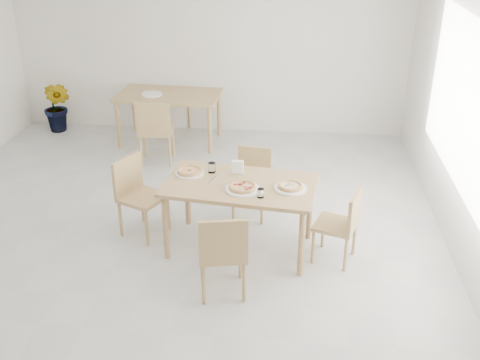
# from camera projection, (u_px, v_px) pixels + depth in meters

# --- Properties ---
(room) EXTENTS (7.28, 7.00, 7.00)m
(room) POSITION_uv_depth(u_px,v_px,m) (471.00, 111.00, 5.25)
(room) COLOR #BBBBB6
(room) RESTS_ON ground
(main_table) EXTENTS (1.58, 1.02, 0.75)m
(main_table) POSITION_uv_depth(u_px,v_px,m) (240.00, 191.00, 5.60)
(main_table) COLOR tan
(main_table) RESTS_ON ground
(chair_south) EXTENTS (0.50, 0.50, 0.86)m
(chair_south) POSITION_uv_depth(u_px,v_px,m) (223.00, 250.00, 4.94)
(chair_south) COLOR tan
(chair_south) RESTS_ON ground
(chair_north) EXTENTS (0.44, 0.44, 0.79)m
(chair_north) POSITION_uv_depth(u_px,v_px,m) (253.00, 177.00, 6.37)
(chair_north) COLOR tan
(chair_north) RESTS_ON ground
(chair_west) EXTENTS (0.56, 0.56, 0.86)m
(chair_west) POSITION_uv_depth(u_px,v_px,m) (137.00, 191.00, 5.97)
(chair_west) COLOR tan
(chair_west) RESTS_ON ground
(chair_east) EXTENTS (0.49, 0.49, 0.78)m
(chair_east) POSITION_uv_depth(u_px,v_px,m) (343.00, 221.00, 5.48)
(chair_east) COLOR tan
(chair_east) RESTS_ON ground
(plate_margherita) EXTENTS (0.30, 0.30, 0.02)m
(plate_margherita) POSITION_uv_depth(u_px,v_px,m) (190.00, 173.00, 5.76)
(plate_margherita) COLOR white
(plate_margherita) RESTS_ON main_table
(plate_mushroom) EXTENTS (0.31, 0.31, 0.02)m
(plate_mushroom) POSITION_uv_depth(u_px,v_px,m) (290.00, 188.00, 5.45)
(plate_mushroom) COLOR white
(plate_mushroom) RESTS_ON main_table
(plate_pepperoni) EXTENTS (0.34, 0.34, 0.02)m
(plate_pepperoni) POSITION_uv_depth(u_px,v_px,m) (242.00, 189.00, 5.43)
(plate_pepperoni) COLOR white
(plate_pepperoni) RESTS_ON main_table
(pizza_margherita) EXTENTS (0.29, 0.29, 0.03)m
(pizza_margherita) POSITION_uv_depth(u_px,v_px,m) (190.00, 171.00, 5.75)
(pizza_margherita) COLOR #DFAE69
(pizza_margherita) RESTS_ON plate_margherita
(pizza_mushroom) EXTENTS (0.31, 0.31, 0.03)m
(pizza_mushroom) POSITION_uv_depth(u_px,v_px,m) (290.00, 186.00, 5.44)
(pizza_mushroom) COLOR #DFAE69
(pizza_mushroom) RESTS_ON plate_mushroom
(pizza_pepperoni) EXTENTS (0.28, 0.28, 0.03)m
(pizza_pepperoni) POSITION_uv_depth(u_px,v_px,m) (242.00, 187.00, 5.42)
(pizza_pepperoni) COLOR #DFAE69
(pizza_pepperoni) RESTS_ON plate_pepperoni
(tumbler_a) EXTENTS (0.08, 0.08, 0.10)m
(tumbler_a) POSITION_uv_depth(u_px,v_px,m) (212.00, 168.00, 5.77)
(tumbler_a) COLOR white
(tumbler_a) RESTS_ON main_table
(tumbler_b) EXTENTS (0.07, 0.07, 0.09)m
(tumbler_b) POSITION_uv_depth(u_px,v_px,m) (261.00, 193.00, 5.28)
(tumbler_b) COLOR white
(tumbler_b) RESTS_ON main_table
(napkin_holder) EXTENTS (0.13, 0.07, 0.14)m
(napkin_holder) POSITION_uv_depth(u_px,v_px,m) (238.00, 168.00, 5.74)
(napkin_holder) COLOR silver
(napkin_holder) RESTS_ON main_table
(fork_a) EXTENTS (0.04, 0.18, 0.01)m
(fork_a) POSITION_uv_depth(u_px,v_px,m) (211.00, 181.00, 5.61)
(fork_a) COLOR silver
(fork_a) RESTS_ON main_table
(fork_b) EXTENTS (0.11, 0.17, 0.01)m
(fork_b) POSITION_uv_depth(u_px,v_px,m) (221.00, 174.00, 5.75)
(fork_b) COLOR silver
(fork_b) RESTS_ON main_table
(second_table) EXTENTS (1.54, 0.92, 0.75)m
(second_table) POSITION_uv_depth(u_px,v_px,m) (169.00, 99.00, 8.26)
(second_table) COLOR tan
(second_table) RESTS_ON ground
(chair_back_s) EXTENTS (0.50, 0.50, 0.93)m
(chair_back_s) POSITION_uv_depth(u_px,v_px,m) (155.00, 128.00, 7.57)
(chair_back_s) COLOR tan
(chair_back_s) RESTS_ON ground
(chair_back_n) EXTENTS (0.47, 0.47, 0.87)m
(chair_back_n) POSITION_uv_depth(u_px,v_px,m) (179.00, 93.00, 9.08)
(chair_back_n) COLOR tan
(chair_back_n) RESTS_ON ground
(plate_empty) EXTENTS (0.31, 0.31, 0.02)m
(plate_empty) POSITION_uv_depth(u_px,v_px,m) (152.00, 94.00, 8.19)
(plate_empty) COLOR white
(plate_empty) RESTS_ON second_table
(potted_plant) EXTENTS (0.53, 0.47, 0.81)m
(potted_plant) POSITION_uv_depth(u_px,v_px,m) (58.00, 107.00, 8.77)
(potted_plant) COLOR #216B20
(potted_plant) RESTS_ON ground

